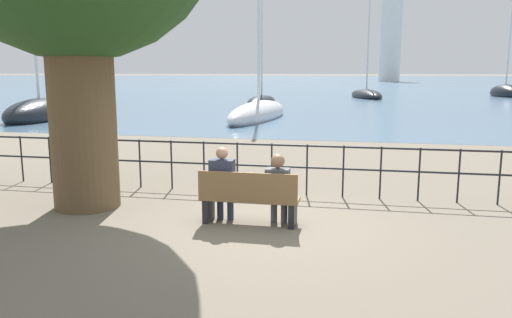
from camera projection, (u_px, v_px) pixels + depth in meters
ground_plane at (250, 223)px, 8.30m from camera, size 1000.00×1000.00×0.00m
harbor_water at (355, 79)px, 162.89m from camera, size 600.00×300.00×0.01m
park_bench at (249, 199)px, 8.17m from camera, size 1.63×0.45×0.90m
seated_person_left at (223, 181)px, 8.29m from camera, size 0.40×0.35×1.27m
seated_person_right at (278, 186)px, 8.11m from camera, size 0.38×0.35×1.19m
promenade_railing at (272, 161)px, 10.19m from camera, size 14.53×0.04×1.05m
sailboat_0 at (505, 92)px, 50.09m from camera, size 2.95×5.50×13.02m
sailboat_1 at (262, 101)px, 37.76m from camera, size 1.92×5.77×9.12m
sailboat_2 at (259, 113)px, 26.22m from camera, size 2.47×8.70×10.35m
sailboat_4 at (40, 113)px, 25.93m from camera, size 3.09×6.25×11.78m
sailboat_5 at (366, 95)px, 47.90m from camera, size 4.00×7.83×9.45m
harbor_lighthouse at (391, 33)px, 125.71m from camera, size 5.31×5.31×26.08m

